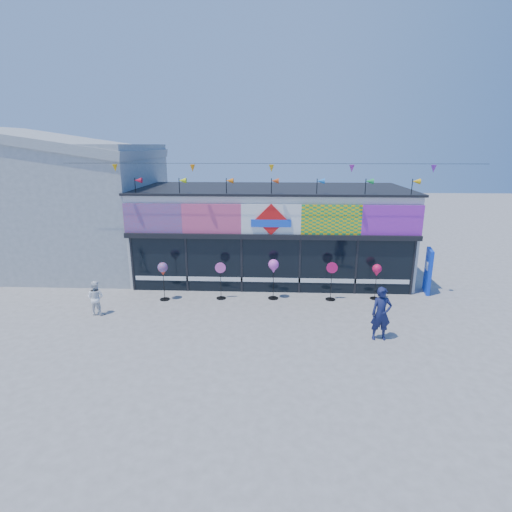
# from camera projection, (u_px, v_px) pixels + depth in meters

# --- Properties ---
(ground) EXTENTS (80.00, 80.00, 0.00)m
(ground) POSITION_uv_depth(u_px,v_px,m) (269.00, 328.00, 13.51)
(ground) COLOR slate
(ground) RESTS_ON ground
(kite_shop) EXTENTS (16.00, 5.70, 5.31)m
(kite_shop) POSITION_uv_depth(u_px,v_px,m) (271.00, 232.00, 18.68)
(kite_shop) COLOR silver
(kite_shop) RESTS_ON ground
(neighbour_building) EXTENTS (8.18, 7.20, 6.87)m
(neighbour_building) POSITION_uv_depth(u_px,v_px,m) (71.00, 203.00, 19.83)
(neighbour_building) COLOR #ABAFB1
(neighbour_building) RESTS_ON ground
(blue_sign) EXTENTS (0.31, 0.94, 1.87)m
(blue_sign) POSITION_uv_depth(u_px,v_px,m) (428.00, 271.00, 16.52)
(blue_sign) COLOR #0D39CE
(blue_sign) RESTS_ON ground
(spinner_0) EXTENTS (0.39, 0.39, 1.55)m
(spinner_0) POSITION_uv_depth(u_px,v_px,m) (163.00, 270.00, 15.63)
(spinner_0) COLOR black
(spinner_0) RESTS_ON ground
(spinner_1) EXTENTS (0.42, 0.38, 1.51)m
(spinner_1) POSITION_uv_depth(u_px,v_px,m) (221.00, 280.00, 15.87)
(spinner_1) COLOR black
(spinner_1) RESTS_ON ground
(spinner_2) EXTENTS (0.41, 0.41, 1.64)m
(spinner_2) POSITION_uv_depth(u_px,v_px,m) (274.00, 267.00, 15.74)
(spinner_2) COLOR black
(spinner_2) RESTS_ON ground
(spinner_3) EXTENTS (0.44, 0.40, 1.55)m
(spinner_3) POSITION_uv_depth(u_px,v_px,m) (331.00, 280.00, 15.74)
(spinner_3) COLOR black
(spinner_3) RESTS_ON ground
(spinner_4) EXTENTS (0.37, 0.37, 1.45)m
(spinner_4) POSITION_uv_depth(u_px,v_px,m) (377.00, 271.00, 15.75)
(spinner_4) COLOR black
(spinner_4) RESTS_ON ground
(adult_man) EXTENTS (0.65, 0.44, 1.73)m
(adult_man) POSITION_uv_depth(u_px,v_px,m) (381.00, 314.00, 12.51)
(adult_man) COLOR #161C46
(adult_man) RESTS_ON ground
(child) EXTENTS (0.66, 0.44, 1.28)m
(child) POSITION_uv_depth(u_px,v_px,m) (96.00, 298.00, 14.43)
(child) COLOR white
(child) RESTS_ON ground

